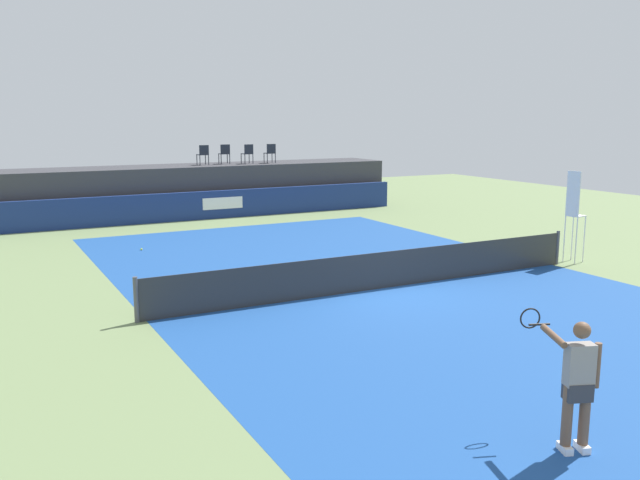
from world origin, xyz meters
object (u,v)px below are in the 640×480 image
object	(u,v)px
umpire_chair	(574,210)
tennis_ball	(141,249)
spectator_chair_right	(270,152)
net_post_near	(136,300)
net_post_far	(557,248)
spectator_chair_left	(225,153)
spectator_chair_center	(248,153)
tennis_player	(577,381)
spectator_chair_far_left	(203,154)

from	to	relation	value
umpire_chair	tennis_ball	distance (m)	13.67
tennis_ball	spectator_chair_right	bearing A→B (deg)	42.33
spectator_chair_right	net_post_near	world-z (taller)	spectator_chair_right
tennis_ball	net_post_far	bearing A→B (deg)	-36.97
spectator_chair_left	spectator_chair_center	xyz separation A→B (m)	(0.97, -0.41, 0.00)
spectator_chair_left	spectator_chair_right	size ratio (longest dim) A/B	1.00
spectator_chair_left	tennis_ball	size ratio (longest dim) A/B	13.06
net_post_near	tennis_player	distance (m)	9.16
spectator_chair_left	net_post_near	xyz separation A→B (m)	(-7.58, -15.37, -2.19)
net_post_far	tennis_ball	distance (m)	13.12
spectator_chair_left	spectator_chair_center	bearing A→B (deg)	-22.91
tennis_ball	spectator_chair_center	bearing A→B (deg)	46.90
spectator_chair_center	tennis_player	world-z (taller)	spectator_chair_center
spectator_chair_left	tennis_player	xyz separation A→B (m)	(-3.79, -23.70, -1.73)
spectator_chair_right	spectator_chair_center	bearing A→B (deg)	178.27
spectator_chair_far_left	net_post_near	world-z (taller)	spectator_chair_far_left
tennis_ball	tennis_player	bearing A→B (deg)	-83.43
tennis_player	tennis_ball	distance (m)	16.34
spectator_chair_center	umpire_chair	world-z (taller)	spectator_chair_center
tennis_player	spectator_chair_right	bearing A→B (deg)	75.84
spectator_chair_far_left	net_post_near	size ratio (longest dim) A/B	0.89
umpire_chair	spectator_chair_far_left	bearing A→B (deg)	113.16
net_post_near	net_post_far	bearing A→B (deg)	0.00
spectator_chair_far_left	tennis_ball	distance (m)	8.98
spectator_chair_center	tennis_ball	distance (m)	10.05
umpire_chair	spectator_chair_center	bearing A→B (deg)	106.47
tennis_player	net_post_far	bearing A→B (deg)	44.05
spectator_chair_left	spectator_chair_right	xyz separation A→B (m)	(2.08, -0.44, 0.00)
net_post_near	tennis_player	xyz separation A→B (m)	(3.80, -8.33, 0.46)
spectator_chair_center	spectator_chair_right	xyz separation A→B (m)	(1.11, -0.03, 0.00)
spectator_chair_far_left	net_post_far	world-z (taller)	spectator_chair_far_left
spectator_chair_right	umpire_chair	world-z (taller)	spectator_chair_right
umpire_chair	spectator_chair_right	bearing A→B (deg)	102.51
umpire_chair	net_post_far	bearing A→B (deg)	178.53
spectator_chair_center	spectator_chair_right	bearing A→B (deg)	-1.73
spectator_chair_left	tennis_ball	distance (m)	9.75
spectator_chair_left	net_post_near	distance (m)	17.28
spectator_chair_center	spectator_chair_left	bearing A→B (deg)	157.09
spectator_chair_right	net_post_near	distance (m)	17.92
net_post_far	spectator_chair_left	bearing A→B (deg)	107.41
spectator_chair_right	tennis_player	xyz separation A→B (m)	(-5.87, -23.25, -1.73)
spectator_chair_left	umpire_chair	world-z (taller)	spectator_chair_left
spectator_chair_far_left	net_post_near	xyz separation A→B (m)	(-6.49, -15.15, -2.19)
umpire_chair	tennis_ball	size ratio (longest dim) A/B	40.59
spectator_chair_left	tennis_ball	world-z (taller)	spectator_chair_left
umpire_chair	spectator_chair_left	bearing A→B (deg)	109.33
spectator_chair_left	net_post_far	world-z (taller)	spectator_chair_left
net_post_near	net_post_far	size ratio (longest dim) A/B	1.00
umpire_chair	tennis_ball	world-z (taller)	umpire_chair
spectator_chair_right	umpire_chair	distance (m)	15.34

